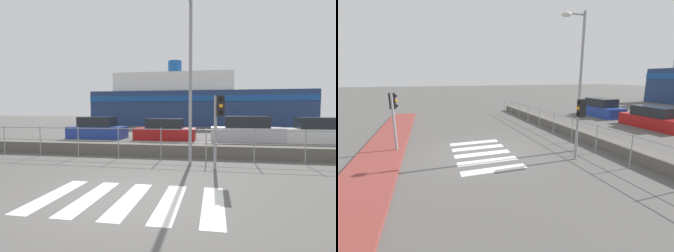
% 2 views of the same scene
% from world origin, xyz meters
% --- Properties ---
extents(ground_plane, '(160.00, 160.00, 0.00)m').
position_xyz_m(ground_plane, '(0.00, 0.00, 0.00)').
color(ground_plane, '#565451').
extents(crosswalk, '(4.05, 2.40, 0.01)m').
position_xyz_m(crosswalk, '(0.26, 0.00, 0.00)').
color(crosswalk, silver).
rests_on(crosswalk, ground_plane).
extents(seawall, '(23.50, 0.55, 0.50)m').
position_xyz_m(seawall, '(0.00, 5.55, 0.25)').
color(seawall, '#605B54').
rests_on(seawall, ground_plane).
extents(harbor_fence, '(21.19, 0.04, 1.27)m').
position_xyz_m(harbor_fence, '(0.00, 4.67, 0.83)').
color(harbor_fence, gray).
rests_on(harbor_fence, ground_plane).
extents(traffic_light_far, '(0.34, 0.32, 2.43)m').
position_xyz_m(traffic_light_far, '(2.21, 3.37, 1.79)').
color(traffic_light_far, gray).
rests_on(traffic_light_far, ground_plane).
extents(streetlamp, '(0.32, 1.12, 5.81)m').
position_xyz_m(streetlamp, '(1.20, 3.86, 3.62)').
color(streetlamp, gray).
rests_on(streetlamp, ground_plane).
extents(ferry_boat, '(26.86, 7.93, 8.51)m').
position_xyz_m(ferry_boat, '(-0.65, 29.57, 2.85)').
color(ferry_boat, navy).
rests_on(ferry_boat, ground_plane).
extents(parked_car_blue, '(3.94, 1.72, 1.50)m').
position_xyz_m(parked_car_blue, '(-5.99, 11.76, 0.64)').
color(parked_car_blue, '#233D9E').
rests_on(parked_car_blue, ground_plane).
extents(parked_car_red, '(4.02, 1.71, 1.39)m').
position_xyz_m(parked_car_red, '(-1.17, 11.76, 0.59)').
color(parked_car_red, '#B21919').
rests_on(parked_car_red, ground_plane).
extents(parked_car_silver, '(4.42, 1.71, 1.58)m').
position_xyz_m(parked_car_silver, '(4.06, 11.76, 0.67)').
color(parked_car_silver, '#BCBCC1').
rests_on(parked_car_silver, ground_plane).
extents(parked_car_white, '(3.82, 1.72, 1.53)m').
position_xyz_m(parked_car_white, '(8.18, 11.76, 0.65)').
color(parked_car_white, silver).
rests_on(parked_car_white, ground_plane).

